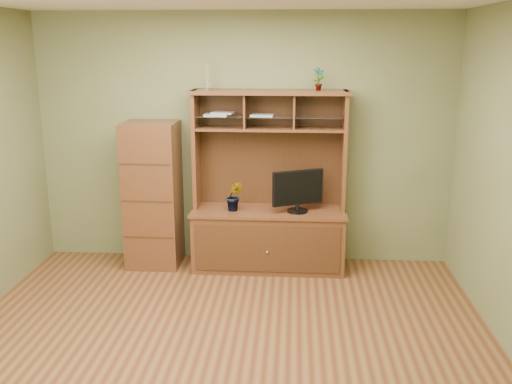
{
  "coord_description": "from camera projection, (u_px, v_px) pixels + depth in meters",
  "views": [
    {
      "loc": [
        0.55,
        -4.11,
        2.36
      ],
      "look_at": [
        0.19,
        1.2,
        0.97
      ],
      "focal_mm": 40.0,
      "sensor_mm": 36.0,
      "label": 1
    }
  ],
  "objects": [
    {
      "name": "orchid_plant",
      "position": [
        234.0,
        196.0,
        5.99
      ],
      "size": [
        0.18,
        0.15,
        0.32
      ],
      "primitive_type": "imported",
      "rotation": [
        0.0,
        0.0,
        0.04
      ],
      "color": "#22541D",
      "rests_on": "media_hutch"
    },
    {
      "name": "side_cabinet",
      "position": [
        153.0,
        195.0,
        6.13
      ],
      "size": [
        0.56,
        0.51,
        1.57
      ],
      "color": "#4B2815",
      "rests_on": "room"
    },
    {
      "name": "media_hutch",
      "position": [
        269.0,
        221.0,
        6.12
      ],
      "size": [
        1.66,
        0.61,
        1.9
      ],
      "color": "#4B2815",
      "rests_on": "room"
    },
    {
      "name": "monitor",
      "position": [
        298.0,
        190.0,
        5.92
      ],
      "size": [
        0.53,
        0.28,
        0.44
      ],
      "rotation": [
        0.0,
        0.0,
        0.44
      ],
      "color": "black",
      "rests_on": "media_hutch"
    },
    {
      "name": "top_plant",
      "position": [
        318.0,
        79.0,
        5.78
      ],
      "size": [
        0.14,
        0.12,
        0.23
      ],
      "primitive_type": "imported",
      "rotation": [
        0.0,
        0.0,
        0.3
      ],
      "color": "#3B6B25",
      "rests_on": "media_hutch"
    },
    {
      "name": "magazines",
      "position": [
        233.0,
        114.0,
        5.93
      ],
      "size": [
        0.73,
        0.21,
        0.04
      ],
      "color": "#AAAAAF",
      "rests_on": "media_hutch"
    },
    {
      "name": "reed_diffuser",
      "position": [
        207.0,
        79.0,
        5.86
      ],
      "size": [
        0.05,
        0.05,
        0.27
      ],
      "color": "silver",
      "rests_on": "media_hutch"
    },
    {
      "name": "room",
      "position": [
        220.0,
        183.0,
        4.26
      ],
      "size": [
        4.54,
        4.04,
        2.74
      ],
      "color": "#542C18",
      "rests_on": "ground"
    }
  ]
}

